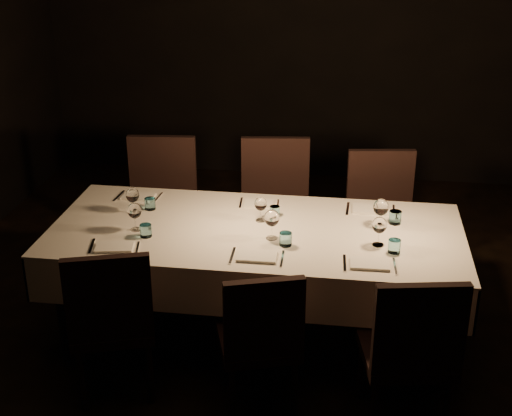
# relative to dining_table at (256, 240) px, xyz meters

# --- Properties ---
(room) EXTENTS (5.01, 6.01, 3.01)m
(room) POSITION_rel_dining_table_xyz_m (0.00, 0.00, 0.81)
(room) COLOR black
(room) RESTS_ON ground
(dining_table) EXTENTS (2.52, 1.12, 0.76)m
(dining_table) POSITION_rel_dining_table_xyz_m (0.00, 0.00, 0.00)
(dining_table) COLOR black
(dining_table) RESTS_ON ground
(chair_near_left) EXTENTS (0.57, 0.57, 0.94)m
(chair_near_left) POSITION_rel_dining_table_xyz_m (-0.69, -0.72, -0.17)
(chair_near_left) COLOR black
(chair_near_left) RESTS_ON ground
(place_setting_near_left) EXTENTS (0.34, 0.40, 0.18)m
(place_setting_near_left) POSITION_rel_dining_table_xyz_m (-0.72, -0.22, 0.14)
(place_setting_near_left) COLOR silver
(place_setting_near_left) RESTS_ON dining_table
(chair_near_center) EXTENTS (0.53, 0.53, 0.87)m
(chair_near_center) POSITION_rel_dining_table_xyz_m (0.13, -0.73, -0.20)
(chair_near_center) COLOR black
(chair_near_center) RESTS_ON ground
(place_setting_near_center) EXTENTS (0.33, 0.41, 0.18)m
(place_setting_near_center) POSITION_rel_dining_table_xyz_m (0.12, -0.22, 0.15)
(place_setting_near_center) COLOR silver
(place_setting_near_center) RESTS_ON dining_table
(chair_near_right) EXTENTS (0.53, 0.53, 0.95)m
(chair_near_right) POSITION_rel_dining_table_xyz_m (0.91, -0.79, -0.16)
(chair_near_right) COLOR black
(chair_near_right) RESTS_ON ground
(place_setting_near_right) EXTENTS (0.32, 0.40, 0.18)m
(place_setting_near_right) POSITION_rel_dining_table_xyz_m (0.74, -0.22, 0.14)
(place_setting_near_right) COLOR silver
(place_setting_near_right) RESTS_ON dining_table
(chair_far_left) EXTENTS (0.54, 0.54, 1.04)m
(chair_far_left) POSITION_rel_dining_table_xyz_m (-0.81, 0.76, -0.12)
(chair_far_left) COLOR black
(chair_far_left) RESTS_ON ground
(place_setting_far_left) EXTENTS (0.32, 0.40, 0.18)m
(place_setting_far_left) POSITION_rel_dining_table_xyz_m (-0.81, 0.22, 0.14)
(place_setting_far_left) COLOR silver
(place_setting_far_left) RESTS_ON dining_table
(chair_far_center) EXTENTS (0.56, 0.56, 1.04)m
(chair_far_center) POSITION_rel_dining_table_xyz_m (0.02, 0.85, -0.12)
(chair_far_center) COLOR black
(chair_far_center) RESTS_ON ground
(place_setting_far_center) EXTENTS (0.29, 0.39, 0.16)m
(place_setting_far_center) POSITION_rel_dining_table_xyz_m (0.02, 0.22, 0.14)
(place_setting_far_center) COLOR silver
(place_setting_far_center) RESTS_ON dining_table
(chair_far_right) EXTENTS (0.54, 0.54, 0.99)m
(chair_far_right) POSITION_rel_dining_table_xyz_m (0.79, 0.82, -0.14)
(chair_far_right) COLOR black
(chair_far_right) RESTS_ON ground
(place_setting_far_right) EXTENTS (0.34, 0.41, 0.19)m
(place_setting_far_right) POSITION_rel_dining_table_xyz_m (0.75, 0.22, 0.15)
(place_setting_far_right) COLOR silver
(place_setting_far_right) RESTS_ON dining_table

